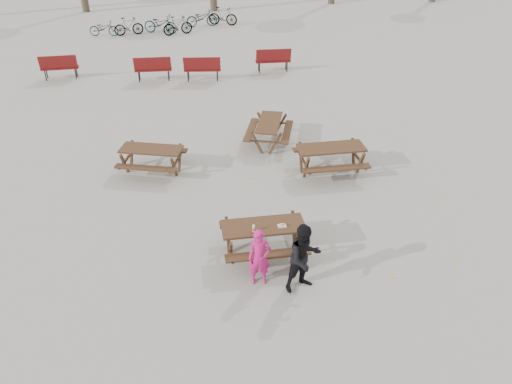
{
  "coord_description": "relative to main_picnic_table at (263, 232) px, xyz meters",
  "views": [
    {
      "loc": [
        -1.51,
        -8.56,
        7.06
      ],
      "look_at": [
        0.0,
        1.0,
        1.0
      ],
      "focal_mm": 35.0,
      "sensor_mm": 36.0,
      "label": 1
    }
  ],
  "objects": [
    {
      "name": "park_bench_row",
      "position": [
        -1.75,
        12.12,
        -0.07
      ],
      "size": [
        10.48,
        1.72,
        1.03
      ],
      "color": "maroon",
      "rests_on": "ground"
    },
    {
      "name": "adult",
      "position": [
        0.62,
        -1.19,
        0.18
      ],
      "size": [
        0.89,
        0.79,
        1.52
      ],
      "primitive_type": "imported",
      "rotation": [
        0.0,
        0.0,
        0.34
      ],
      "color": "black",
      "rests_on": "ground"
    },
    {
      "name": "bicycle_row",
      "position": [
        -1.78,
        19.81,
        -0.12
      ],
      "size": [
        8.15,
        2.69,
        1.0
      ],
      "color": "black",
      "rests_on": "ground"
    },
    {
      "name": "child",
      "position": [
        -0.23,
        -0.89,
        0.05
      ],
      "size": [
        0.48,
        0.33,
        1.28
      ],
      "primitive_type": "imported",
      "rotation": [
        0.0,
        0.0,
        -0.06
      ],
      "color": "#CA196D",
      "rests_on": "ground"
    },
    {
      "name": "main_picnic_table",
      "position": [
        0.0,
        0.0,
        0.0
      ],
      "size": [
        1.8,
        1.45,
        0.78
      ],
      "color": "#382214",
      "rests_on": "ground"
    },
    {
      "name": "bread_roll",
      "position": [
        0.39,
        -0.11,
        0.25
      ],
      "size": [
        0.14,
        0.06,
        0.05
      ],
      "primitive_type": "ellipsoid",
      "color": "tan",
      "rests_on": "food_tray"
    },
    {
      "name": "picnic_table_north",
      "position": [
        -2.47,
        4.13,
        -0.22
      ],
      "size": [
        2.04,
        1.82,
        0.74
      ],
      "primitive_type": null,
      "rotation": [
        0.0,
        0.0,
        -0.3
      ],
      "color": "#382214",
      "rests_on": "ground"
    },
    {
      "name": "food_tray",
      "position": [
        0.39,
        -0.11,
        0.21
      ],
      "size": [
        0.18,
        0.11,
        0.03
      ],
      "primitive_type": "cube",
      "color": "white",
      "rests_on": "main_picnic_table"
    },
    {
      "name": "picnic_table_east",
      "position": [
        2.48,
        3.31,
        -0.19
      ],
      "size": [
        1.87,
        1.52,
        0.8
      ],
      "primitive_type": null,
      "rotation": [
        0.0,
        0.0,
        0.01
      ],
      "color": "#382214",
      "rests_on": "ground"
    },
    {
      "name": "fallen_leaves",
      "position": [
        0.5,
        2.5,
        -0.58
      ],
      "size": [
        11.0,
        11.0,
        0.01
      ],
      "primitive_type": null,
      "color": "gold",
      "rests_on": "ground"
    },
    {
      "name": "soda_bottle",
      "position": [
        -0.24,
        -0.18,
        0.26
      ],
      "size": [
        0.07,
        0.07,
        0.17
      ],
      "color": "silver",
      "rests_on": "main_picnic_table"
    },
    {
      "name": "ground",
      "position": [
        0.0,
        0.0,
        -0.59
      ],
      "size": [
        80.0,
        80.0,
        0.0
      ],
      "primitive_type": "plane",
      "color": "gray",
      "rests_on": "ground"
    },
    {
      "name": "picnic_table_far",
      "position": [
        1.1,
        5.4,
        -0.22
      ],
      "size": [
        1.82,
        2.04,
        0.73
      ],
      "primitive_type": null,
      "rotation": [
        0.0,
        0.0,
        1.26
      ],
      "color": "#382214",
      "rests_on": "ground"
    }
  ]
}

